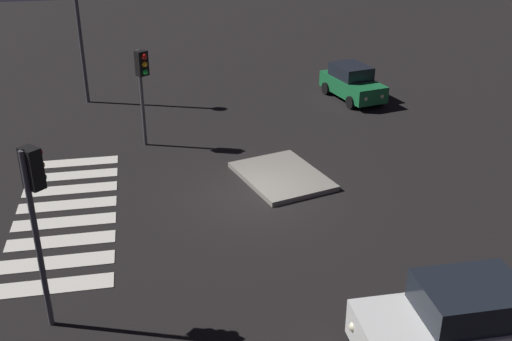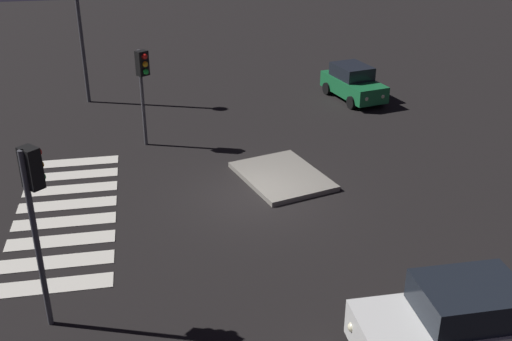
# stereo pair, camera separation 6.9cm
# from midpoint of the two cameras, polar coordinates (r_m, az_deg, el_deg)

# --- Properties ---
(ground_plane) EXTENTS (80.00, 80.00, 0.00)m
(ground_plane) POSITION_cam_midpoint_polar(r_m,az_deg,el_deg) (21.16, 0.09, -2.45)
(ground_plane) COLOR black
(traffic_island) EXTENTS (4.16, 3.54, 0.18)m
(traffic_island) POSITION_cam_midpoint_polar(r_m,az_deg,el_deg) (22.41, 2.50, -0.53)
(traffic_island) COLOR gray
(traffic_island) RESTS_ON ground
(car_white) EXTENTS (2.12, 4.49, 1.95)m
(car_white) POSITION_cam_midpoint_polar(r_m,az_deg,el_deg) (14.79, 18.18, -13.24)
(car_white) COLOR silver
(car_white) RESTS_ON ground
(car_green) EXTENTS (4.02, 2.42, 1.66)m
(car_green) POSITION_cam_midpoint_polar(r_m,az_deg,el_deg) (30.81, 9.00, 7.98)
(car_green) COLOR #196B38
(car_green) RESTS_ON ground
(traffic_light_south) EXTENTS (0.53, 0.54, 3.92)m
(traffic_light_south) POSITION_cam_midpoint_polar(r_m,az_deg,el_deg) (24.58, -10.32, 8.67)
(traffic_light_south) COLOR #47474C
(traffic_light_south) RESTS_ON ground
(traffic_light_east) EXTENTS (0.54, 0.53, 4.63)m
(traffic_light_east) POSITION_cam_midpoint_polar(r_m,az_deg,el_deg) (14.61, -19.64, -2.11)
(traffic_light_east) COLOR #47474C
(traffic_light_east) RESTS_ON ground
(crosswalk_near) EXTENTS (8.75, 3.20, 0.02)m
(crosswalk_near) POSITION_cam_midpoint_polar(r_m,az_deg,el_deg) (21.06, -17.02, -3.77)
(crosswalk_near) COLOR silver
(crosswalk_near) RESTS_ON ground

